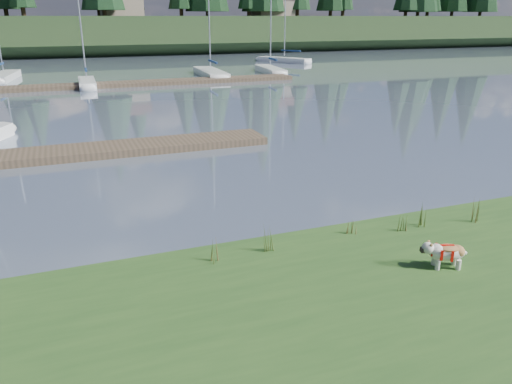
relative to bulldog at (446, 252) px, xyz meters
name	(u,v)px	position (x,y,z in m)	size (l,w,h in m)	color
ground	(115,86)	(-2.87, 34.26, -0.70)	(200.00, 200.00, 0.00)	slate
bank	(373,357)	(-2.87, -1.74, -0.52)	(60.00, 9.00, 0.35)	#2D501E
ridge	(82,35)	(-2.87, 77.26, 1.80)	(200.00, 20.00, 5.00)	black
bulldog	(446,252)	(0.00, 0.00, 0.00)	(0.95, 0.60, 0.56)	silver
dock_near	(71,153)	(-6.87, 13.26, -0.55)	(16.00, 2.00, 0.30)	#4C3D2C
dock_far	(141,83)	(-0.87, 34.26, -0.55)	(26.00, 2.20, 0.30)	#4C3D2C
sailboat_bg_1	(6,75)	(-11.32, 42.79, -0.37)	(2.48, 7.86, 11.56)	white
sailboat_bg_2	(87,82)	(-4.93, 35.23, -0.36)	(1.38, 6.13, 9.37)	white
sailboat_bg_3	(209,72)	(6.26, 39.15, -0.38)	(2.35, 9.05, 13.04)	white
sailboat_bg_4	(268,69)	(12.46, 39.45, -0.37)	(2.42, 7.69, 11.19)	white
sailboat_bg_5	(280,59)	(18.30, 49.94, -0.38)	(5.23, 7.40, 11.05)	white
weed_0	(269,240)	(-3.12, 1.95, -0.07)	(0.17, 0.14, 0.67)	#475B23
weed_1	(351,226)	(-0.91, 2.15, -0.16)	(0.17, 0.14, 0.45)	#475B23
weed_2	(422,216)	(0.93, 1.90, -0.07)	(0.17, 0.14, 0.67)	#475B23
weed_3	(217,251)	(-4.29, 1.93, -0.10)	(0.17, 0.14, 0.59)	#475B23
weed_4	(402,224)	(0.31, 1.87, -0.17)	(0.17, 0.14, 0.42)	#475B23
weed_5	(478,211)	(2.38, 1.61, -0.05)	(0.17, 0.14, 0.72)	#475B23
mud_lip	(266,248)	(-2.87, 2.66, -0.63)	(60.00, 0.50, 0.14)	#33281C
house_1	(121,2)	(3.13, 75.26, 6.61)	(6.30, 5.30, 4.65)	gray
house_2	(272,3)	(27.13, 73.26, 6.61)	(6.30, 5.30, 4.65)	gray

